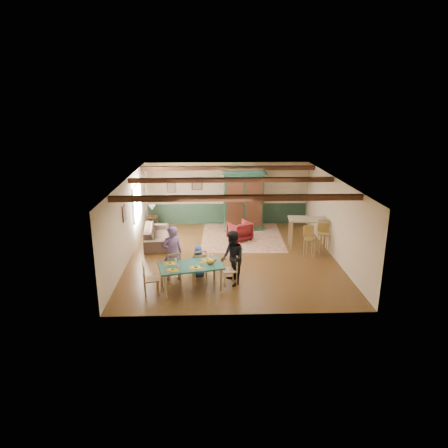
{
  "coord_description": "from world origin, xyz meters",
  "views": [
    {
      "loc": [
        -0.72,
        -12.93,
        5.07
      ],
      "look_at": [
        -0.27,
        0.08,
        1.15
      ],
      "focal_mm": 32.0,
      "sensor_mm": 36.0,
      "label": 1
    }
  ],
  "objects_px": {
    "armoire": "(243,201)",
    "bar_stool_right": "(324,237)",
    "person_woman": "(232,258)",
    "sofa": "(157,235)",
    "dining_table": "(191,277)",
    "dining_chair_end_left": "(151,278)",
    "end_table": "(153,223)",
    "person_child": "(199,262)",
    "counter_table": "(307,233)",
    "bar_stool_left": "(310,242)",
    "armchair": "(240,231)",
    "person_man": "(173,253)",
    "table_lamp": "(152,211)",
    "dining_chair_far_left": "(173,266)",
    "dining_chair_far_right": "(199,263)",
    "dining_chair_end_right": "(229,270)",
    "cat": "(210,261)"
  },
  "relations": [
    {
      "from": "dining_chair_end_right",
      "to": "bar_stool_right",
      "type": "relative_size",
      "value": 0.79
    },
    {
      "from": "dining_chair_end_left",
      "to": "cat",
      "type": "height_order",
      "value": "dining_chair_end_left"
    },
    {
      "from": "dining_chair_end_left",
      "to": "bar_stool_left",
      "type": "xyz_separation_m",
      "value": [
        5.05,
        2.66,
        0.08
      ]
    },
    {
      "from": "dining_table",
      "to": "person_woman",
      "type": "height_order",
      "value": "person_woman"
    },
    {
      "from": "dining_chair_end_left",
      "to": "end_table",
      "type": "height_order",
      "value": "dining_chair_end_left"
    },
    {
      "from": "armoire",
      "to": "bar_stool_left",
      "type": "relative_size",
      "value": 2.31
    },
    {
      "from": "person_woman",
      "to": "sofa",
      "type": "relative_size",
      "value": 0.71
    },
    {
      "from": "person_woman",
      "to": "armchair",
      "type": "bearing_deg",
      "value": 158.89
    },
    {
      "from": "dining_table",
      "to": "bar_stool_right",
      "type": "xyz_separation_m",
      "value": [
        4.53,
        2.7,
        0.22
      ]
    },
    {
      "from": "end_table",
      "to": "counter_table",
      "type": "relative_size",
      "value": 0.4
    },
    {
      "from": "counter_table",
      "to": "armoire",
      "type": "bearing_deg",
      "value": 132.16
    },
    {
      "from": "dining_chair_far_right",
      "to": "armoire",
      "type": "distance_m",
      "value": 5.18
    },
    {
      "from": "counter_table",
      "to": "person_child",
      "type": "bearing_deg",
      "value": -148.26
    },
    {
      "from": "person_child",
      "to": "armchair",
      "type": "bearing_deg",
      "value": -127.57
    },
    {
      "from": "dining_table",
      "to": "cat",
      "type": "relative_size",
      "value": 5.0
    },
    {
      "from": "dining_chair_far_left",
      "to": "armchair",
      "type": "bearing_deg",
      "value": -135.2
    },
    {
      "from": "counter_table",
      "to": "bar_stool_left",
      "type": "relative_size",
      "value": 1.25
    },
    {
      "from": "dining_chair_end_right",
      "to": "end_table",
      "type": "xyz_separation_m",
      "value": [
        -2.96,
        5.52,
        -0.19
      ]
    },
    {
      "from": "sofa",
      "to": "table_lamp",
      "type": "height_order",
      "value": "table_lamp"
    },
    {
      "from": "dining_chair_end_right",
      "to": "person_woman",
      "type": "xyz_separation_m",
      "value": [
        0.09,
        0.02,
        0.34
      ]
    },
    {
      "from": "person_woman",
      "to": "sofa",
      "type": "bearing_deg",
      "value": -157.76
    },
    {
      "from": "person_woman",
      "to": "bar_stool_right",
      "type": "height_order",
      "value": "person_woman"
    },
    {
      "from": "person_child",
      "to": "dining_chair_far_right",
      "type": "bearing_deg",
      "value": 90.0
    },
    {
      "from": "cat",
      "to": "end_table",
      "type": "distance_m",
      "value": 6.27
    },
    {
      "from": "end_table",
      "to": "counter_table",
      "type": "height_order",
      "value": "counter_table"
    },
    {
      "from": "dining_chair_far_left",
      "to": "table_lamp",
      "type": "height_order",
      "value": "table_lamp"
    },
    {
      "from": "dining_chair_far_right",
      "to": "counter_table",
      "type": "bearing_deg",
      "value": -161.25
    },
    {
      "from": "cat",
      "to": "armchair",
      "type": "xyz_separation_m",
      "value": [
        1.14,
        4.24,
        -0.46
      ]
    },
    {
      "from": "person_man",
      "to": "person_child",
      "type": "relative_size",
      "value": 1.72
    },
    {
      "from": "dining_table",
      "to": "armchair",
      "type": "relative_size",
      "value": 2.21
    },
    {
      "from": "dining_chair_end_right",
      "to": "bar_stool_left",
      "type": "height_order",
      "value": "bar_stool_left"
    },
    {
      "from": "person_woman",
      "to": "end_table",
      "type": "relative_size",
      "value": 2.96
    },
    {
      "from": "dining_chair_far_left",
      "to": "sofa",
      "type": "bearing_deg",
      "value": -88.63
    },
    {
      "from": "dining_chair_end_right",
      "to": "armchair",
      "type": "bearing_deg",
      "value": 157.6
    },
    {
      "from": "cat",
      "to": "bar_stool_left",
      "type": "distance_m",
      "value": 4.15
    },
    {
      "from": "dining_chair_end_left",
      "to": "dining_chair_far_right",
      "type": "bearing_deg",
      "value": -65.08
    },
    {
      "from": "dining_chair_far_right",
      "to": "bar_stool_right",
      "type": "relative_size",
      "value": 0.79
    },
    {
      "from": "counter_table",
      "to": "dining_table",
      "type": "bearing_deg",
      "value": -141.35
    },
    {
      "from": "dining_table",
      "to": "table_lamp",
      "type": "distance_m",
      "value": 6.1
    },
    {
      "from": "armoire",
      "to": "dining_chair_end_right",
      "type": "bearing_deg",
      "value": -101.43
    },
    {
      "from": "person_man",
      "to": "armoire",
      "type": "xyz_separation_m",
      "value": [
        2.5,
        4.93,
        0.4
      ]
    },
    {
      "from": "armchair",
      "to": "end_table",
      "type": "xyz_separation_m",
      "value": [
        -3.56,
        1.51,
        -0.09
      ]
    },
    {
      "from": "armoire",
      "to": "sofa",
      "type": "bearing_deg",
      "value": -156.06
    },
    {
      "from": "dining_chair_far_left",
      "to": "table_lamp",
      "type": "relative_size",
      "value": 1.86
    },
    {
      "from": "dining_chair_far_right",
      "to": "armoire",
      "type": "xyz_separation_m",
      "value": [
        1.72,
        4.82,
        0.78
      ]
    },
    {
      "from": "dining_chair_far_left",
      "to": "person_man",
      "type": "height_order",
      "value": "person_man"
    },
    {
      "from": "dining_chair_far_left",
      "to": "table_lamp",
      "type": "distance_m",
      "value": 5.38
    },
    {
      "from": "dining_chair_end_right",
      "to": "armchair",
      "type": "distance_m",
      "value": 4.05
    },
    {
      "from": "armoire",
      "to": "bar_stool_right",
      "type": "xyz_separation_m",
      "value": [
        2.6,
        -2.9,
        -0.66
      ]
    },
    {
      "from": "dining_chair_end_left",
      "to": "person_child",
      "type": "distance_m",
      "value": 1.71
    }
  ]
}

